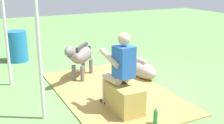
{
  "coord_description": "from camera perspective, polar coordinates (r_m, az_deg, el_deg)",
  "views": [
    {
      "loc": [
        -4.86,
        2.64,
        2.18
      ],
      "look_at": [
        0.05,
        0.18,
        0.55
      ],
      "focal_mm": 45.62,
      "sensor_mm": 36.0,
      "label": 1
    }
  ],
  "objects": [
    {
      "name": "hay_patch",
      "position": [
        5.69,
        0.02,
        -5.88
      ],
      "size": [
        3.31,
        2.02,
        0.02
      ],
      "primitive_type": "cube",
      "color": "#AD8C47",
      "rests_on": "ground"
    },
    {
      "name": "tent_pole_left",
      "position": [
        4.42,
        -14.39,
        1.99
      ],
      "size": [
        0.06,
        0.06,
        2.22
      ],
      "primitive_type": "cylinder",
      "color": "silver",
      "rests_on": "ground"
    },
    {
      "name": "water_barrel",
      "position": [
        8.05,
        -18.45,
        3.01
      ],
      "size": [
        0.53,
        0.53,
        0.83
      ],
      "primitive_type": "cylinder",
      "color": "#1E72B2",
      "rests_on": "ground"
    },
    {
      "name": "soda_bottle",
      "position": [
        4.48,
        8.72,
        -10.76
      ],
      "size": [
        0.07,
        0.07,
        0.29
      ],
      "color": "#268C3F",
      "rests_on": "ground"
    },
    {
      "name": "pony_lying",
      "position": [
        6.53,
        5.59,
        -1.28
      ],
      "size": [
        1.34,
        0.45,
        0.42
      ],
      "color": "gray",
      "rests_on": "ground"
    },
    {
      "name": "ground_plane",
      "position": [
        5.94,
        1.76,
        -4.99
      ],
      "size": [
        24.0,
        24.0,
        0.0
      ],
      "primitive_type": "plane",
      "color": "#608C4C"
    },
    {
      "name": "pony_standing",
      "position": [
        6.28,
        -6.27,
        1.21
      ],
      "size": [
        1.1,
        1.02,
        0.89
      ],
      "color": "slate",
      "rests_on": "ground"
    },
    {
      "name": "hay_bale",
      "position": [
        4.78,
        2.59,
        -7.45
      ],
      "size": [
        0.69,
        0.41,
        0.47
      ],
      "primitive_type": "cube",
      "color": "tan",
      "rests_on": "ground"
    },
    {
      "name": "tent_pole_right",
      "position": [
        6.12,
        -20.52,
        5.42
      ],
      "size": [
        0.06,
        0.06,
        2.22
      ],
      "primitive_type": "cylinder",
      "color": "silver",
      "rests_on": "ground"
    },
    {
      "name": "person_seated",
      "position": [
        4.73,
        1.54,
        -1.09
      ],
      "size": [
        0.69,
        0.47,
        1.35
      ],
      "color": "#D8AD8C",
      "rests_on": "ground"
    }
  ]
}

